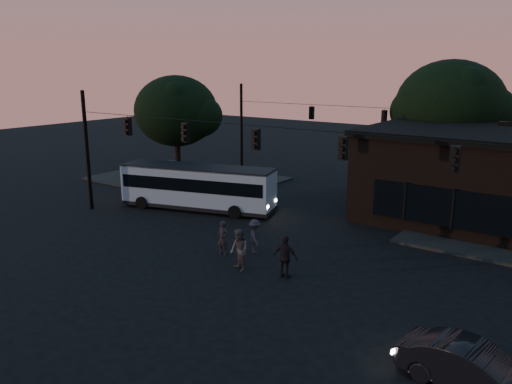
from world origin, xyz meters
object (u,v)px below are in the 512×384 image
Objects in this scene: pedestrian_c at (285,257)px; pedestrian_d at (255,236)px; pedestrian_a at (223,238)px; pedestrian_b at (239,250)px; car at (474,369)px; bus at (198,185)px; building at (506,178)px.

pedestrian_c is 3.29m from pedestrian_d.
pedestrian_a is 2.12m from pedestrian_b.
pedestrian_c is at bearing -11.05° from pedestrian_a.
pedestrian_d is (1.10, 1.11, 0.00)m from pedestrian_a.
pedestrian_d is at bearing 71.46° from car.
pedestrian_a is at bearing -56.08° from bus.
building reaches higher than car.
pedestrian_d is (-2.83, 1.68, -0.10)m from pedestrian_c.
pedestrian_b is at bearing 8.77° from pedestrian_c.
building is 8.08× the size of pedestrian_b.
bus is at bearing -153.85° from building.
bus is at bearing 137.45° from pedestrian_a.
pedestrian_c is (2.11, 0.51, -0.00)m from pedestrian_b.
car is at bearing -21.09° from pedestrian_a.
pedestrian_a is at bearing 90.40° from pedestrian_d.
building is 9.10× the size of pedestrian_d.
pedestrian_c is (-8.43, 3.52, 0.27)m from car.
pedestrian_d is at bearing -45.63° from bus.
pedestrian_a is at bearing 77.95° from car.
bus is at bearing 69.61° from car.
pedestrian_c is at bearing -46.03° from bus.
pedestrian_c is 1.12× the size of pedestrian_d.
building is at bearing 14.00° from car.
pedestrian_a is (-12.35, 4.09, 0.16)m from car.
pedestrian_d is (7.49, -4.21, -0.73)m from bus.
building is 18.27m from bus.
pedestrian_a reaches higher than car.
pedestrian_c is (10.32, -5.89, -0.63)m from bus.
pedestrian_c is (3.92, -0.57, 0.11)m from pedestrian_a.
pedestrian_c is at bearing -165.86° from pedestrian_d.
building is 8.11× the size of pedestrian_c.
pedestrian_d is (-11.25, 5.20, 0.17)m from car.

